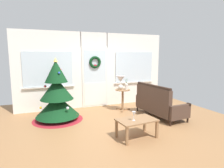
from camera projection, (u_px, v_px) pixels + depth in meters
The scene contains 10 objects.
ground_plane at pixel (118, 126), 4.90m from camera, with size 6.76×6.76×0.00m, color #996B42.
back_wall_with_door at pixel (94, 70), 6.62m from camera, with size 5.20×0.19×2.55m.
christmas_tree at pixel (57, 98), 5.27m from camera, with size 1.38×1.38×1.73m.
settee_sofa at pixel (158, 104), 5.57m from camera, with size 0.83×1.67×0.96m.
side_table at pixel (123, 95), 6.21m from camera, with size 0.50×0.48×0.69m.
table_lamp at pixel (121, 81), 6.15m from camera, with size 0.28×0.28×0.44m.
flower_vase at pixel (126, 86), 6.14m from camera, with size 0.11×0.10×0.35m.
coffee_table at pixel (137, 122), 4.15m from camera, with size 0.89×0.60×0.41m.
wine_glass at pixel (134, 114), 4.04m from camera, with size 0.08×0.08×0.20m.
gift_box at pixel (74, 117), 5.35m from camera, with size 0.16×0.15×0.16m, color red.
Camera 1 is at (-1.86, -4.30, 1.78)m, focal length 30.71 mm.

